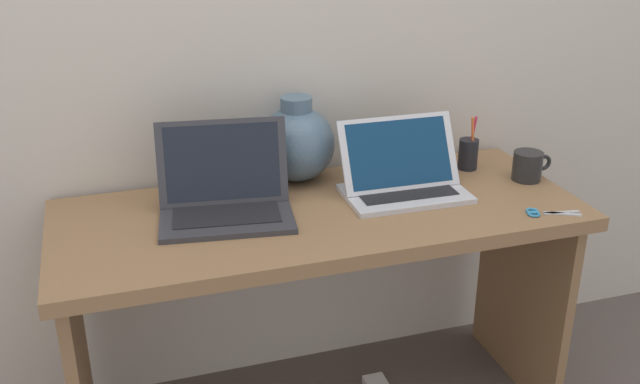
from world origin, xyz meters
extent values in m
cube|color=beige|center=(0.00, 0.33, 1.20)|extent=(4.40, 0.04, 2.40)
cube|color=olive|center=(0.00, 0.00, 0.69)|extent=(1.44, 0.58, 0.04)
cube|color=olive|center=(-0.68, 0.00, 0.33)|extent=(0.03, 0.49, 0.67)
cube|color=olive|center=(0.68, 0.00, 0.33)|extent=(0.03, 0.49, 0.67)
cube|color=#333338|center=(-0.26, 0.01, 0.71)|extent=(0.38, 0.29, 0.01)
cube|color=black|center=(-0.26, 0.01, 0.72)|extent=(0.30, 0.18, 0.00)
cube|color=#333338|center=(-0.24, 0.10, 0.83)|extent=(0.35, 0.11, 0.23)
cube|color=black|center=(-0.24, 0.10, 0.83)|extent=(0.31, 0.10, 0.20)
cube|color=silver|center=(0.26, 0.01, 0.71)|extent=(0.35, 0.22, 0.01)
cube|color=black|center=(0.26, 0.01, 0.72)|extent=(0.28, 0.13, 0.00)
cube|color=silver|center=(0.26, 0.07, 0.82)|extent=(0.35, 0.12, 0.19)
cube|color=navy|center=(0.26, 0.07, 0.82)|extent=(0.31, 0.10, 0.17)
ellipsoid|color=slate|center=(0.00, 0.23, 0.82)|extent=(0.23, 0.23, 0.22)
cylinder|color=slate|center=(0.00, 0.23, 0.94)|extent=(0.09, 0.09, 0.04)
cylinder|color=black|center=(0.65, 0.02, 0.75)|extent=(0.09, 0.09, 0.09)
torus|color=black|center=(0.71, 0.02, 0.75)|extent=(0.05, 0.01, 0.05)
cylinder|color=black|center=(0.53, 0.15, 0.75)|extent=(0.06, 0.06, 0.10)
cylinder|color=#D83359|center=(0.54, 0.15, 0.81)|extent=(0.01, 0.03, 0.14)
cylinder|color=orange|center=(0.53, 0.14, 0.81)|extent=(0.03, 0.02, 0.14)
cube|color=#B7B7BC|center=(0.61, -0.22, 0.71)|extent=(0.10, 0.03, 0.00)
cube|color=#B7B7BC|center=(0.61, -0.23, 0.71)|extent=(0.09, 0.06, 0.00)
torus|color=#338CBF|center=(0.54, -0.21, 0.71)|extent=(0.03, 0.04, 0.01)
torus|color=#338CBF|center=(0.54, -0.20, 0.71)|extent=(0.03, 0.03, 0.01)
cube|color=white|center=(0.21, 0.07, 0.01)|extent=(0.07, 0.07, 0.03)
camera|label=1|loc=(-0.54, -1.72, 1.53)|focal=40.76mm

